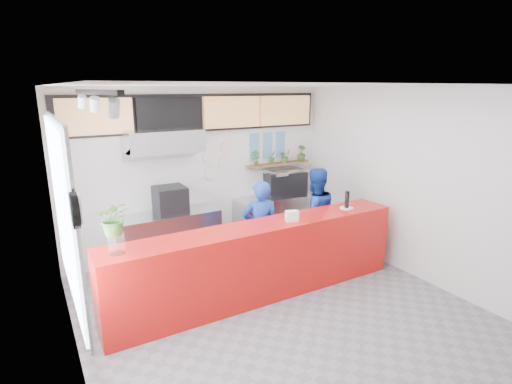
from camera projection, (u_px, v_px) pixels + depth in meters
name	position (u px, v px, depth m)	size (l,w,h in m)	color
floor	(275.00, 308.00, 5.57)	(5.00, 5.00, 0.00)	slate
ceiling	(278.00, 86.00, 4.81)	(5.00, 5.00, 0.00)	silver
wall_back	(202.00, 171.00, 7.28)	(5.00, 5.00, 0.00)	white
wall_left	(66.00, 240.00, 3.97)	(5.00, 5.00, 0.00)	white
wall_right	(407.00, 183.00, 6.40)	(5.00, 5.00, 0.00)	white
service_counter	(260.00, 261.00, 5.76)	(4.50, 0.60, 1.10)	red
cream_band	(200.00, 110.00, 6.99)	(5.00, 0.02, 0.80)	beige
prep_bench	(168.00, 238.00, 6.91)	(1.80, 0.60, 0.90)	#B2B5BA
panini_oven	(170.00, 200.00, 6.78)	(0.51, 0.51, 0.46)	black
extraction_hood	(163.00, 141.00, 6.43)	(1.20, 0.70, 0.35)	#B2B5BA
hood_lip	(164.00, 153.00, 6.48)	(1.20, 0.70, 0.08)	#B2B5BA
right_bench	(279.00, 217.00, 8.02)	(1.80, 0.60, 0.90)	#B2B5BA
espresso_machine	(285.00, 183.00, 7.91)	(0.76, 0.54, 0.49)	black
espresso_tray	(285.00, 171.00, 7.85)	(0.74, 0.51, 0.07)	#B9BDC1
herb_shelf	(278.00, 164.00, 7.97)	(1.40, 0.18, 0.04)	brown
menu_board_far_left	(96.00, 117.00, 6.06)	(1.10, 0.10, 0.55)	tan
menu_board_mid_left	(169.00, 114.00, 6.63)	(1.10, 0.10, 0.55)	black
menu_board_mid_right	(232.00, 112.00, 7.19)	(1.10, 0.10, 0.55)	tan
menu_board_far_right	(285.00, 110.00, 7.75)	(1.10, 0.10, 0.55)	tan
soffit	(201.00, 113.00, 6.98)	(4.80, 0.04, 0.65)	black
window_pane	(64.00, 213.00, 4.19)	(0.04, 2.20, 1.90)	silver
window_frame	(66.00, 213.00, 4.20)	(0.03, 2.30, 2.00)	#B2B5BA
wall_clock_rim	(75.00, 210.00, 3.10)	(0.30, 0.30, 0.05)	black
wall_clock_face	(79.00, 210.00, 3.12)	(0.26, 0.26, 0.02)	white
track_rail	(94.00, 91.00, 3.80)	(0.05, 2.40, 0.04)	black
dec_plate_a	(210.00, 157.00, 7.26)	(0.24, 0.24, 0.03)	silver
dec_plate_b	(225.00, 161.00, 7.44)	(0.24, 0.24, 0.03)	silver
dec_plate_c	(210.00, 173.00, 7.34)	(0.24, 0.24, 0.03)	silver
dec_plate_d	(227.00, 148.00, 7.40)	(0.24, 0.24, 0.03)	silver
photo_frame_a	(255.00, 140.00, 7.67)	(0.20, 0.02, 0.25)	#598CBF
photo_frame_b	(268.00, 139.00, 7.82)	(0.20, 0.02, 0.25)	#598CBF
photo_frame_c	(281.00, 138.00, 7.96)	(0.20, 0.02, 0.25)	#598CBF
photo_frame_d	(255.00, 153.00, 7.73)	(0.20, 0.02, 0.25)	#598CBF
photo_frame_e	(268.00, 152.00, 7.88)	(0.20, 0.02, 0.25)	#598CBF
photo_frame_f	(280.00, 151.00, 8.03)	(0.20, 0.02, 0.25)	#598CBF
staff_center	(260.00, 229.00, 6.34)	(0.58, 0.38, 1.59)	navy
staff_right	(314.00, 215.00, 6.90)	(0.81, 0.63, 1.67)	navy
herb_a	(256.00, 158.00, 7.68)	(0.16, 0.11, 0.30)	#3B6925
herb_b	(272.00, 157.00, 7.87)	(0.15, 0.12, 0.27)	#3B6925
herb_c	(285.00, 156.00, 8.01)	(0.23, 0.20, 0.26)	#3B6925
herb_d	(301.00, 153.00, 8.20)	(0.18, 0.16, 0.32)	#3B6925
glass_vase	(117.00, 244.00, 4.63)	(0.20, 0.20, 0.24)	white
basil_vase	(114.00, 218.00, 4.55)	(0.38, 0.33, 0.42)	#3B6925
napkin_holder	(292.00, 216.00, 5.76)	(0.18, 0.11, 0.16)	white
white_plate	(347.00, 208.00, 6.39)	(0.22, 0.22, 0.02)	white
pepper_mill	(347.00, 199.00, 6.35)	(0.07, 0.07, 0.27)	black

